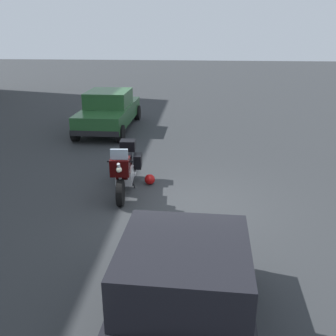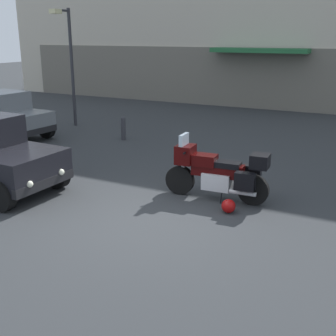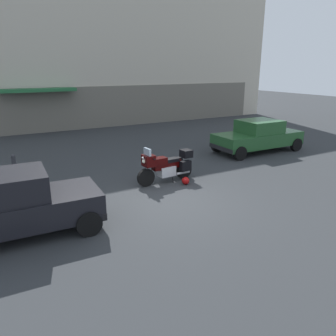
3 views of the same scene
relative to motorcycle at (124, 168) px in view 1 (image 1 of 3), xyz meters
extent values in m
plane|color=#2D3033|center=(-0.82, -1.65, -0.62)|extent=(80.00, 80.00, 0.00)
cylinder|color=black|center=(-0.85, -0.05, -0.30)|extent=(0.65, 0.18, 0.64)
cylinder|color=black|center=(0.76, 0.05, -0.30)|extent=(0.65, 0.18, 0.64)
cylinder|color=#B7B7BC|center=(-0.83, -0.05, 0.13)|extent=(0.33, 0.09, 0.68)
cube|color=#B7B7BC|center=(-0.01, 0.00, -0.20)|extent=(0.62, 0.44, 0.36)
cube|color=black|center=(-0.01, 0.00, 0.04)|extent=(1.12, 0.35, 0.28)
cube|color=black|center=(-0.30, -0.02, 0.22)|extent=(0.54, 0.37, 0.24)
cube|color=black|center=(0.19, 0.01, 0.18)|extent=(0.58, 0.34, 0.12)
cube|color=black|center=(-0.73, -0.05, 0.30)|extent=(0.39, 0.46, 0.40)
cube|color=#8C9EAD|center=(-0.77, -0.05, 0.60)|extent=(0.11, 0.40, 0.28)
sphere|color=#EAEACC|center=(-0.91, -0.06, 0.30)|extent=(0.14, 0.14, 0.14)
cylinder|color=black|center=(-0.65, -0.04, 0.40)|extent=(0.08, 0.62, 0.04)
cylinder|color=#B7B7BC|center=(0.61, -0.16, -0.32)|extent=(0.55, 0.13, 0.09)
cube|color=black|center=(0.66, -0.24, -0.04)|extent=(0.41, 0.23, 0.36)
cube|color=black|center=(0.63, 0.32, -0.04)|extent=(0.41, 0.23, 0.36)
cube|color=black|center=(0.86, 0.06, 0.33)|extent=(0.39, 0.42, 0.28)
cylinder|color=black|center=(0.16, -0.17, -0.47)|extent=(0.03, 0.13, 0.29)
sphere|color=#990C0C|center=(0.46, -0.58, -0.48)|extent=(0.28, 0.28, 0.28)
cube|color=black|center=(-5.00, -1.71, 0.04)|extent=(3.86, 1.77, 0.68)
cube|color=black|center=(-5.15, -1.71, 0.70)|extent=(1.65, 1.56, 0.64)
cube|color=#8C9EAD|center=(-4.40, -1.73, 0.70)|extent=(0.11, 1.40, 0.54)
cube|color=#8C9EAD|center=(-5.90, -1.68, 0.70)|extent=(0.11, 1.40, 0.51)
cube|color=black|center=(-3.15, -1.78, -0.20)|extent=(0.18, 1.64, 0.20)
cylinder|color=black|center=(-3.52, -0.98, -0.30)|extent=(0.65, 0.24, 0.64)
cylinder|color=black|center=(-3.58, -2.54, -0.30)|extent=(0.65, 0.24, 0.64)
sphere|color=silver|center=(-3.08, -1.33, -0.08)|extent=(0.14, 0.14, 0.14)
sphere|color=silver|center=(-3.11, -2.23, -0.08)|extent=(0.14, 0.14, 0.14)
cube|color=#235128|center=(6.10, 1.78, 0.02)|extent=(4.52, 1.81, 0.64)
cube|color=#235128|center=(6.15, 1.78, 0.64)|extent=(1.92, 1.64, 0.60)
cube|color=#8C9EAD|center=(7.05, 1.77, 0.64)|extent=(0.08, 1.50, 0.51)
cube|color=#8C9EAD|center=(5.25, 1.78, 0.64)|extent=(0.08, 1.50, 0.48)
cube|color=black|center=(8.30, 1.75, -0.20)|extent=(0.14, 1.76, 0.20)
cube|color=black|center=(3.90, 1.80, -0.20)|extent=(0.14, 1.76, 0.20)
cylinder|color=black|center=(7.91, 2.60, -0.30)|extent=(0.64, 0.23, 0.64)
cylinder|color=black|center=(7.89, 0.92, -0.30)|extent=(0.64, 0.23, 0.64)
cylinder|color=black|center=(4.31, 2.63, -0.30)|extent=(0.64, 0.23, 0.64)
cylinder|color=black|center=(4.29, 0.95, -0.30)|extent=(0.64, 0.23, 0.64)
sphere|color=silver|center=(8.35, 2.24, -0.08)|extent=(0.14, 0.14, 0.14)
sphere|color=silver|center=(8.34, 1.27, -0.08)|extent=(0.14, 0.14, 0.14)
camera|label=1|loc=(-8.99, -1.83, 3.38)|focal=41.25mm
camera|label=2|loc=(3.00, -8.16, 2.75)|focal=46.22mm
camera|label=3|loc=(-5.36, -9.82, 3.38)|focal=34.65mm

